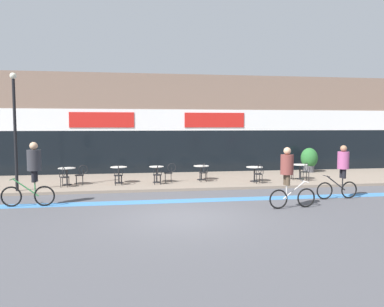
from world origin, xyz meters
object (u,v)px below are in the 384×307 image
object	(u,v)px
bistro_table_5	(300,169)
cafe_chair_3_near	(204,171)
cyclist_2	(33,169)
bistro_table_0	(67,173)
cafe_chair_0_near	(64,176)
cafe_chair_5_near	(306,170)
cafe_chair_5_side	(288,169)
bistro_table_1	(119,171)
cyclist_0	(288,173)
cafe_chair_2_near	(157,173)
lamp_post	(15,123)
planter_pot	(309,159)
bistro_table_2	(157,171)
cafe_chair_1_near	(118,174)
cafe_chair_2_side	(170,171)
bistro_table_4	(254,171)
cyclist_1	(342,168)
bistro_table_3	(201,170)
cafe_chair_0_side	(81,173)
cafe_chair_4_near	(259,172)

from	to	relation	value
bistro_table_5	cafe_chair_3_near	world-z (taller)	cafe_chair_3_near
cyclist_2	bistro_table_0	bearing A→B (deg)	-94.21
bistro_table_0	cafe_chair_0_near	xyz separation A→B (m)	(-0.01, -0.63, -0.04)
cafe_chair_5_near	cafe_chair_5_side	world-z (taller)	same
bistro_table_1	cafe_chair_3_near	xyz separation A→B (m)	(4.00, -0.23, -0.04)
bistro_table_1	cyclist_0	xyz separation A→B (m)	(5.87, -5.78, 0.55)
cafe_chair_2_near	cyclist_0	bearing A→B (deg)	-141.57
cafe_chair_5_near	lamp_post	distance (m)	13.24
planter_pot	cyclist_2	distance (m)	15.01
bistro_table_2	planter_pot	world-z (taller)	planter_pot
bistro_table_0	cafe_chair_1_near	size ratio (longest dim) A/B	0.86
bistro_table_0	bistro_table_5	size ratio (longest dim) A/B	1.00
bistro_table_2	cafe_chair_0_near	xyz separation A→B (m)	(-4.07, -0.74, -0.03)
cafe_chair_2_side	bistro_table_5	bearing A→B (deg)	-174.47
bistro_table_4	cafe_chair_2_side	bearing A→B (deg)	173.86
bistro_table_0	cyclist_1	distance (m)	11.72
bistro_table_4	cyclist_1	size ratio (longest dim) A/B	0.38
cyclist_0	lamp_post	bearing A→B (deg)	152.27
cafe_chair_2_near	cyclist_1	world-z (taller)	cyclist_1
bistro_table_3	cafe_chair_0_near	size ratio (longest dim) A/B	0.85
cafe_chair_3_near	planter_pot	size ratio (longest dim) A/B	0.64
cyclist_0	cafe_chair_1_near	bearing A→B (deg)	134.40
bistro_table_2	cafe_chair_5_side	xyz separation A→B (m)	(6.56, -0.03, -0.03)
bistro_table_4	bistro_table_5	xyz separation A→B (m)	(2.51, 0.40, 0.02)
cafe_chair_5_side	cyclist_0	world-z (taller)	cyclist_0
bistro_table_1	cafe_chair_0_near	distance (m)	2.46
cafe_chair_3_near	lamp_post	world-z (taller)	lamp_post
cafe_chair_2_near	cafe_chair_5_near	distance (m)	7.18
cafe_chair_0_side	lamp_post	distance (m)	3.55
cafe_chair_4_near	lamp_post	bearing A→B (deg)	86.76
bistro_table_3	cafe_chair_5_side	xyz separation A→B (m)	(4.32, -0.51, 0.01)
bistro_table_4	cyclist_2	size ratio (longest dim) A/B	0.35
bistro_table_3	cafe_chair_0_side	bearing A→B (deg)	-174.08
bistro_table_1	lamp_post	xyz separation A→B (m)	(-4.08, -1.46, 2.26)
bistro_table_3	cafe_chair_4_near	world-z (taller)	cafe_chair_4_near
cafe_chair_2_side	cyclist_1	xyz separation A→B (m)	(6.19, -4.42, 0.56)
bistro_table_3	planter_pot	xyz separation A→B (m)	(6.72, 2.07, 0.24)
bistro_table_4	cafe_chair_2_side	xyz separation A→B (m)	(-4.04, 0.44, 0.00)
bistro_table_3	cafe_chair_0_side	xyz separation A→B (m)	(-5.68, -0.59, 0.01)
bistro_table_0	lamp_post	world-z (taller)	lamp_post
bistro_table_2	cafe_chair_4_near	bearing A→B (deg)	-12.87
cafe_chair_2_side	cafe_chair_3_near	size ratio (longest dim) A/B	1.00
cafe_chair_3_near	cafe_chair_5_near	size ratio (longest dim) A/B	1.00
bistro_table_1	planter_pot	xyz separation A→B (m)	(10.71, 2.46, 0.20)
bistro_table_2	cyclist_0	distance (m)	7.04
cafe_chair_0_side	bistro_table_0	bearing A→B (deg)	-5.13
bistro_table_2	planter_pot	distance (m)	9.31
bistro_table_3	cafe_chair_1_near	distance (m)	4.12
bistro_table_2	cyclist_2	bearing A→B (deg)	-138.69
bistro_table_2	cafe_chair_2_side	world-z (taller)	cafe_chair_2_side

